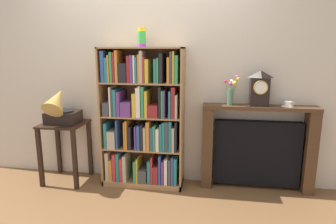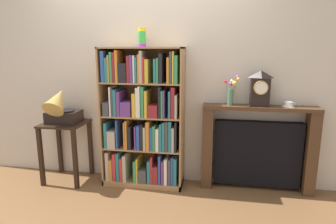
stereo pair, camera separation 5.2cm
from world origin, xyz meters
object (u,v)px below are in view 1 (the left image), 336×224
(flower_vase, at_px, (231,92))
(mantel_clock, at_px, (260,88))
(gramophone, at_px, (60,108))
(side_table_left, at_px, (65,139))
(bookshelf, at_px, (143,122))
(fireplace_mantel, at_px, (257,148))
(teacup_with_saucer, at_px, (288,104))
(cup_stack, at_px, (142,37))

(flower_vase, bearing_deg, mantel_clock, 1.05)
(gramophone, bearing_deg, side_table_left, 90.00)
(bookshelf, xyz_separation_m, flower_vase, (0.98, 0.07, 0.37))
(bookshelf, bearing_deg, mantel_clock, 3.21)
(fireplace_mantel, xyz_separation_m, mantel_clock, (-0.02, -0.02, 0.69))
(mantel_clock, bearing_deg, side_table_left, -176.72)
(gramophone, bearing_deg, teacup_with_saucer, 4.29)
(fireplace_mantel, xyz_separation_m, teacup_with_saucer, (0.29, -0.02, 0.52))
(flower_vase, xyz_separation_m, teacup_with_saucer, (0.61, 0.01, -0.13))
(cup_stack, relative_size, teacup_with_saucer, 1.50)
(cup_stack, bearing_deg, fireplace_mantel, 2.02)
(flower_vase, relative_size, teacup_with_saucer, 2.40)
(cup_stack, relative_size, mantel_clock, 0.54)
(side_table_left, bearing_deg, fireplace_mantel, 3.80)
(cup_stack, distance_m, teacup_with_saucer, 1.74)
(flower_vase, bearing_deg, bookshelf, -176.14)
(cup_stack, xyz_separation_m, flower_vase, (0.99, 0.02, -0.58))
(gramophone, distance_m, fireplace_mantel, 2.30)
(bookshelf, distance_m, gramophone, 0.97)
(side_table_left, xyz_separation_m, gramophone, (0.00, -0.06, 0.39))
(side_table_left, bearing_deg, mantel_clock, 3.28)
(fireplace_mantel, distance_m, flower_vase, 0.72)
(bookshelf, xyz_separation_m, side_table_left, (-0.95, -0.06, -0.23))
(cup_stack, xyz_separation_m, teacup_with_saucer, (1.59, 0.03, -0.71))
(bookshelf, relative_size, flower_vase, 4.87)
(fireplace_mantel, height_order, teacup_with_saucer, teacup_with_saucer)
(mantel_clock, bearing_deg, bookshelf, -176.79)
(fireplace_mantel, xyz_separation_m, flower_vase, (-0.32, -0.03, 0.65))
(side_table_left, distance_m, flower_vase, 2.03)
(gramophone, distance_m, flower_vase, 1.95)
(mantel_clock, bearing_deg, flower_vase, -178.95)
(gramophone, xyz_separation_m, fireplace_mantel, (2.25, 0.21, -0.44))
(cup_stack, height_order, gramophone, cup_stack)
(gramophone, distance_m, mantel_clock, 2.26)
(side_table_left, bearing_deg, bookshelf, 3.38)
(side_table_left, xyz_separation_m, teacup_with_saucer, (2.54, 0.13, 0.47))
(cup_stack, bearing_deg, bookshelf, -82.55)
(cup_stack, relative_size, gramophone, 0.43)
(cup_stack, bearing_deg, flower_vase, 1.11)
(fireplace_mantel, bearing_deg, gramophone, -174.69)
(fireplace_mantel, bearing_deg, side_table_left, -176.20)
(side_table_left, height_order, mantel_clock, mantel_clock)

